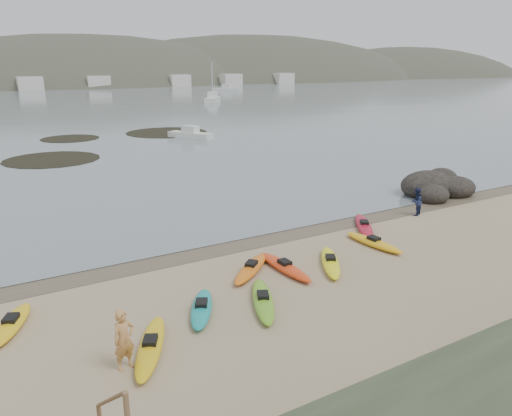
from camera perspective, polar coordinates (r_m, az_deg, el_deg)
ground at (r=24.78m, az=0.00°, el=-3.33°), size 600.00×600.00×0.00m
wet_sand at (r=24.54m, az=0.36°, el=-3.52°), size 60.00×60.00×0.00m
kayaks at (r=20.15m, az=1.59°, el=-7.61°), size 19.18×8.95×0.34m
person_west at (r=14.87m, az=-14.86°, el=-14.36°), size 0.75×0.59×1.80m
person_east at (r=29.45m, az=17.86°, el=0.70°), size 0.95×0.87×1.59m
rock_cluster at (r=34.76m, az=19.90°, el=1.92°), size 5.43×4.02×1.91m
kelp_mats at (r=56.83m, az=-15.71°, el=7.37°), size 24.10×20.30×0.04m
moored_boats at (r=107.71m, az=-19.05°, el=11.37°), size 99.68×85.43×1.16m
far_hills at (r=221.41m, az=-17.48°, el=9.37°), size 550.00×135.00×80.00m
far_town at (r=166.13m, az=-25.27°, el=12.71°), size 199.00×5.00×4.00m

